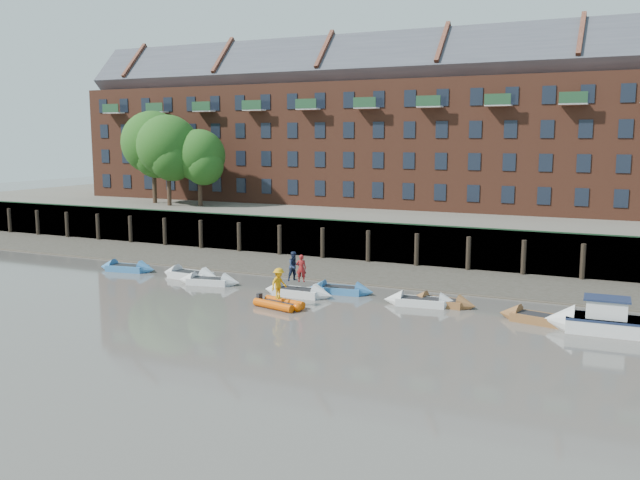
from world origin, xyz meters
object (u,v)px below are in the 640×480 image
Objects in this scene: rowboat_7 at (540,319)px; person_rower_a at (301,268)px; rowboat_0 at (127,268)px; rowboat_5 at (421,302)px; motor_launch at (594,320)px; person_rib_crew at (279,283)px; rowboat_4 at (341,290)px; person_rower_b at (294,266)px; rowboat_3 at (298,292)px; rowboat_1 at (191,275)px; rowboat_2 at (209,281)px; rowboat_6 at (442,302)px; rib_tender at (281,304)px.

rowboat_7 is 14.53m from person_rower_a.
rowboat_0 is at bearing -171.83° from rowboat_7.
motor_launch is (9.63, -1.56, 0.37)m from rowboat_5.
person_rower_a reaches higher than motor_launch.
motor_launch is at bearing -17.12° from rowboat_5.
rowboat_5 is at bearing -48.32° from person_rib_crew.
person_rower_b is (-2.46, -1.69, 1.64)m from rowboat_4.
rowboat_5 is 9.77m from motor_launch.
rowboat_3 is at bearing -14.39° from rowboat_0.
rowboat_1 reaches higher than rowboat_0.
person_rower_b reaches higher than person_rib_crew.
person_rower_b is at bearing 177.85° from rowboat_5.
rowboat_6 is at bearing -7.48° from rowboat_2.
rib_tender is at bearing -130.56° from person_rower_b.
motor_launch is 3.14× the size of person_rib_crew.
rowboat_7 reaches higher than rib_tender.
rowboat_5 reaches higher than rowboat_2.
motor_launch reaches higher than rowboat_1.
rowboat_2 is 0.79× the size of motor_launch.
rowboat_7 is at bearing 25.82° from rib_tender.
rowboat_3 is at bearing -146.40° from rowboat_4.
rowboat_1 is 26.77m from motor_launch.
rowboat_6 is 2.30× the size of person_rib_crew.
person_rower_b is (-0.30, 0.12, 1.62)m from rowboat_3.
person_rower_b is at bearing -14.05° from rowboat_0.
rib_tender is at bearing -156.24° from rowboat_7.
rowboat_6 is at bearing -45.71° from person_rower_b.
rowboat_0 is 0.82× the size of motor_launch.
person_rib_crew is at bearing -156.85° from rowboat_7.
rowboat_7 is 0.82× the size of motor_launch.
rowboat_2 is at bearing 78.48° from person_rib_crew.
person_rower_a is (15.45, -1.75, 1.56)m from rowboat_0.
rowboat_2 is 6.93m from person_rower_b.
rowboat_3 is at bearing -14.76° from rowboat_2.
rib_tender is (-8.44, -4.54, 0.02)m from rowboat_6.
person_rower_a is (-0.21, 3.13, 1.56)m from rib_tender.
person_rower_b is (-9.20, -1.29, 1.65)m from rowboat_6.
rowboat_0 is 1.00× the size of rowboat_3.
rowboat_0 is 17.36m from rowboat_4.
person_rower_a is at bearing -143.18° from rowboat_4.
person_rower_a is at bearing -165.00° from rowboat_6.
rowboat_6 is at bearing -15.75° from motor_launch.
rowboat_1 is 1.07× the size of rowboat_5.
rowboat_2 is 9.28m from rowboat_4.
rowboat_1 is 18.19m from rowboat_6.
rib_tender is 0.56× the size of motor_launch.
rowboat_1 is 9.42m from rowboat_3.
person_rower_a is (9.54, -1.51, 1.55)m from rowboat_1.
rowboat_1 is 9.78m from person_rower_a.
rowboat_3 is 1.11× the size of rowboat_6.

